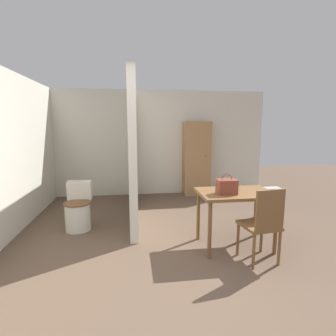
{
  "coord_description": "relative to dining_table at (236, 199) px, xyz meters",
  "views": [
    {
      "loc": [
        -0.49,
        -2.21,
        1.67
      ],
      "look_at": [
        0.06,
        1.72,
        1.03
      ],
      "focal_mm": 28.0,
      "sensor_mm": 36.0,
      "label": 1
    }
  ],
  "objects": [
    {
      "name": "partition_wall",
      "position": [
        -1.38,
        1.63,
        0.57
      ],
      "size": [
        0.12,
        2.76,
        2.5
      ],
      "color": "beige",
      "rests_on": "ground_plane"
    },
    {
      "name": "dining_table",
      "position": [
        0.0,
        0.0,
        0.0
      ],
      "size": [
        1.01,
        0.69,
        0.78
      ],
      "color": "brown",
      "rests_on": "ground_plane"
    },
    {
      "name": "wall_left",
      "position": [
        -3.23,
        0.96,
        0.57
      ],
      "size": [
        0.12,
        5.1,
        2.5
      ],
      "color": "beige",
      "rests_on": "ground_plane"
    },
    {
      "name": "wall_back",
      "position": [
        -0.9,
        3.07,
        0.57
      ],
      "size": [
        5.55,
        0.12,
        2.5
      ],
      "color": "beige",
      "rests_on": "ground_plane"
    },
    {
      "name": "wooden_cabinet",
      "position": [
        0.15,
        2.81,
        0.2
      ],
      "size": [
        0.63,
        0.39,
        1.77
      ],
      "color": "#997047",
      "rests_on": "ground_plane"
    },
    {
      "name": "wooden_chair",
      "position": [
        0.15,
        -0.48,
        -0.17
      ],
      "size": [
        0.46,
        0.46,
        0.95
      ],
      "rotation": [
        0.0,
        0.0,
        0.14
      ],
      "color": "brown",
      "rests_on": "ground_plane"
    },
    {
      "name": "ground_plane",
      "position": [
        -0.9,
        -1.09,
        -0.68
      ],
      "size": [
        16.0,
        16.0,
        0.0
      ],
      "primitive_type": "plane",
      "color": "brown"
    },
    {
      "name": "toilet",
      "position": [
        -2.28,
        0.96,
        -0.37
      ],
      "size": [
        0.42,
        0.57,
        0.75
      ],
      "color": "silver",
      "rests_on": "ground_plane"
    },
    {
      "name": "space_heater",
      "position": [
        1.14,
        1.09,
        -0.41
      ],
      "size": [
        0.32,
        0.17,
        0.54
      ],
      "color": "#BCBCC1",
      "rests_on": "ground_plane"
    },
    {
      "name": "handbag",
      "position": [
        -0.17,
        -0.09,
        0.2
      ],
      "size": [
        0.25,
        0.17,
        0.27
      ],
      "color": "brown",
      "rests_on": "dining_table"
    }
  ]
}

